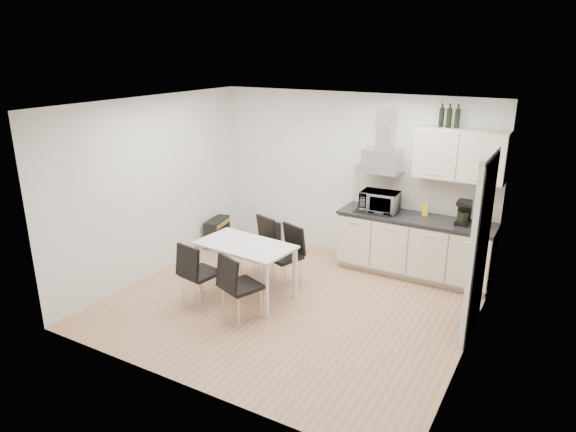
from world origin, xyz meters
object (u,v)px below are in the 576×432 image
Objects in this scene: dining_table at (245,250)px; floor_speaker at (274,232)px; chair_near_left at (201,274)px; chair_far_left at (256,248)px; kitchenette at (419,222)px; guitar_amp at (217,232)px; chair_near_right at (242,287)px; chair_far_right at (284,257)px.

dining_table reaches higher than floor_speaker.
chair_near_left is (-0.36, -0.51, -0.22)m from dining_table.
floor_speaker is (-0.53, 1.35, -0.28)m from chair_far_left.
kitchenette reaches higher than guitar_amp.
chair_far_left is 1.48m from floor_speaker.
kitchenette is 2.86× the size of chair_far_left.
guitar_amp is at bearing -10.00° from chair_far_left.
chair_near_right reaches higher than guitar_amp.
chair_far_right is 1.05m from chair_near_right.
chair_far_left and chair_near_left have the same top height.
dining_table is 1.52× the size of chair_near_left.
kitchenette reaches higher than chair_far_right.
guitar_amp is at bearing 132.11° from chair_near_left.
guitar_amp is (-1.27, 0.72, -0.21)m from chair_far_left.
chair_far_right is at bearing -36.29° from guitar_amp.
kitchenette is 2.81m from chair_near_right.
floor_speaker is (-0.39, 2.47, -0.28)m from chair_near_left.
chair_far_right is at bearing -53.68° from floor_speaker.
chair_near_right is at bearing 110.54° from chair_far_right.
chair_near_left reaches higher than guitar_amp.
chair_near_left reaches higher than floor_speaker.
kitchenette reaches higher than dining_table.
dining_table is 2.27× the size of guitar_amp.
dining_table is 2.15m from floor_speaker.
chair_near_left is 2.51m from floor_speaker.
chair_far_right is (-1.51, -1.30, -0.39)m from kitchenette.
guitar_amp is at bearing -138.93° from floor_speaker.
chair_near_right is at bearing 6.16° from chair_near_left.
kitchenette is 2.55m from dining_table.
chair_far_right reaches higher than dining_table.
floor_speaker is at bearing 109.42° from chair_near_left.
chair_far_right and chair_near_right have the same top height.
kitchenette is at bearing -3.02° from floor_speaker.
chair_far_right reaches higher than floor_speaker.
kitchenette is at bearing -119.65° from chair_far_right.
dining_table is 1.52× the size of chair_far_left.
chair_far_right is (0.52, -0.11, 0.00)m from chair_far_left.
chair_near_left is 1.00× the size of chair_near_right.
chair_far_right is 1.00× the size of chair_near_right.
chair_far_left is 1.12m from chair_near_left.
guitar_amp is at bearing 154.47° from chair_near_right.
floor_speaker is (-1.07, 2.52, -0.28)m from chair_near_right.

